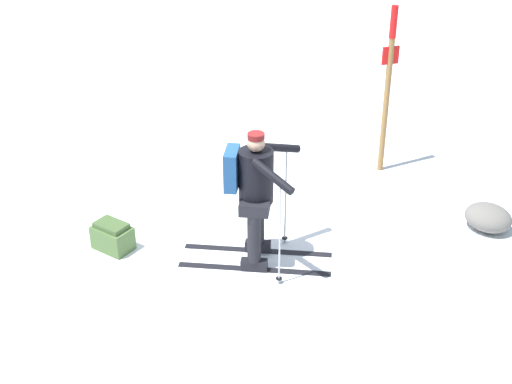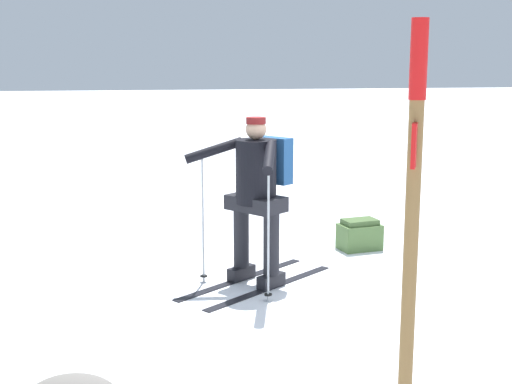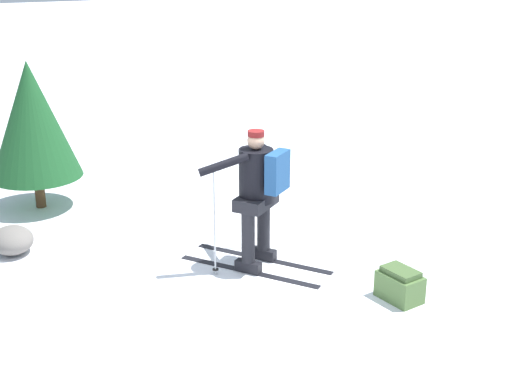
{
  "view_description": "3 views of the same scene",
  "coord_description": "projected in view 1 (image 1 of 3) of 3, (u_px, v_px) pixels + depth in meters",
  "views": [
    {
      "loc": [
        5.63,
        -5.29,
        4.67
      ],
      "look_at": [
        0.74,
        -0.54,
        0.9
      ],
      "focal_mm": 50.0,
      "sensor_mm": 36.0,
      "label": 1
    },
    {
      "loc": [
        1.78,
        5.95,
        2.16
      ],
      "look_at": [
        0.74,
        -0.54,
        0.9
      ],
      "focal_mm": 50.0,
      "sensor_mm": 36.0,
      "label": 2
    },
    {
      "loc": [
        -6.09,
        2.45,
        3.54
      ],
      "look_at": [
        0.74,
        -0.54,
        0.9
      ],
      "focal_mm": 50.0,
      "sensor_mm": 36.0,
      "label": 3
    }
  ],
  "objects": [
    {
      "name": "ground_plane",
      "position": [
        246.0,
        219.0,
        9.02
      ],
      "size": [
        80.0,
        80.0,
        0.0
      ],
      "primitive_type": "plane",
      "color": "white"
    },
    {
      "name": "trail_marker",
      "position": [
        388.0,
        78.0,
        9.57
      ],
      "size": [
        0.13,
        0.23,
        2.35
      ],
      "color": "olive",
      "rests_on": "ground_plane"
    },
    {
      "name": "dropped_backpack",
      "position": [
        113.0,
        237.0,
        8.36
      ],
      "size": [
        0.5,
        0.39,
        0.35
      ],
      "color": "#4C6B38",
      "rests_on": "ground_plane"
    },
    {
      "name": "skier",
      "position": [
        254.0,
        189.0,
        7.78
      ],
      "size": [
        1.64,
        1.47,
        1.6
      ],
      "color": "black",
      "rests_on": "ground_plane"
    },
    {
      "name": "rock_boulder",
      "position": [
        488.0,
        217.0,
        8.75
      ],
      "size": [
        0.59,
        0.5,
        0.32
      ],
      "primitive_type": "ellipsoid",
      "color": "slate",
      "rests_on": "ground_plane"
    }
  ]
}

